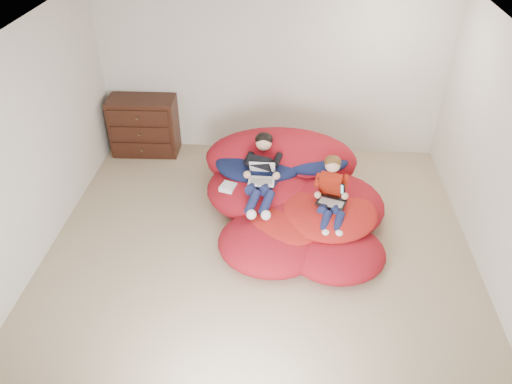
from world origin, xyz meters
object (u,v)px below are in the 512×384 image
Objects in this scene: dresser at (144,126)px; laptop_white at (262,175)px; younger_boy at (332,190)px; beanbag_pile at (291,194)px; older_boy at (262,169)px; laptop_black at (331,195)px.

dresser is 2.41m from laptop_white.
younger_boy reaches higher than dresser.
older_boy is at bearing -179.24° from beanbag_pile.
laptop_white is (0.00, -0.10, -0.03)m from older_boy.
younger_boy is at bearing -32.94° from dresser.
laptop_black is (0.84, -0.28, -0.07)m from laptop_white.
beanbag_pile is 7.32× the size of laptop_white.
laptop_black is (0.84, -0.38, -0.09)m from older_boy.
dresser reaches higher than laptop_white.
older_boy is (-0.37, -0.00, 0.37)m from beanbag_pile.
younger_boy is 0.88m from laptop_white.
beanbag_pile is 0.52m from older_boy.
laptop_white is (-0.37, -0.10, 0.34)m from beanbag_pile.
younger_boy is at bearing -17.45° from laptop_white.
beanbag_pile is 2.18× the size of older_boy.
younger_boy reaches higher than beanbag_pile.
younger_boy is (2.72, -1.76, 0.17)m from dresser.
younger_boy is 2.55× the size of laptop_white.
laptop_black is at bearing -33.15° from dresser.
laptop_black is at bearing -90.00° from younger_boy.
dresser is 1.16× the size of younger_boy.
older_boy reaches higher than dresser.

